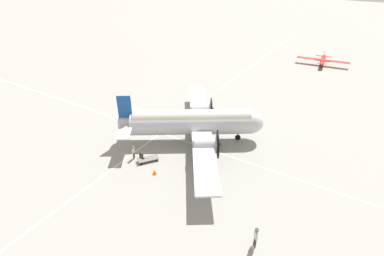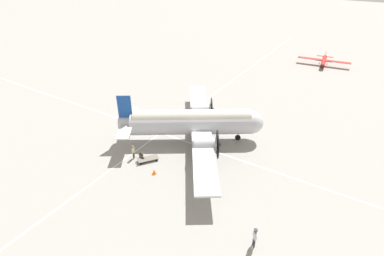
{
  "view_description": "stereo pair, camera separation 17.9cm",
  "coord_description": "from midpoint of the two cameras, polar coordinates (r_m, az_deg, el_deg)",
  "views": [
    {
      "loc": [
        16.41,
        -26.8,
        20.21
      ],
      "look_at": [
        0.0,
        0.0,
        1.81
      ],
      "focal_mm": 28.0,
      "sensor_mm": 36.0,
      "label": 1
    },
    {
      "loc": [
        16.56,
        -26.71,
        20.21
      ],
      "look_at": [
        0.0,
        0.0,
        1.81
      ],
      "focal_mm": 28.0,
      "sensor_mm": 36.0,
      "label": 2
    }
  ],
  "objects": [
    {
      "name": "light_aircraft_distant",
      "position": [
        69.08,
        23.54,
        11.58
      ],
      "size": [
        10.33,
        7.72,
        1.98
      ],
      "rotation": [
        0.0,
        0.0,
        4.83
      ],
      "color": "#B2231E",
      "rests_on": "ground_plane"
    },
    {
      "name": "airliner_main",
      "position": [
        36.01,
        0.61,
        1.16
      ],
      "size": [
        17.78,
        21.94,
        6.17
      ],
      "rotation": [
        0.0,
        0.0,
        0.58
      ],
      "color": "silver",
      "rests_on": "ground_plane"
    },
    {
      "name": "suitcase_upright_spare",
      "position": [
        34.71,
        -9.8,
        -5.15
      ],
      "size": [
        0.46,
        0.16,
        0.64
      ],
      "color": "#47331E",
      "rests_on": "ground_plane"
    },
    {
      "name": "suitcase_near_door",
      "position": [
        34.25,
        -9.58,
        -5.81
      ],
      "size": [
        0.51,
        0.16,
        0.51
      ],
      "color": "#232328",
      "rests_on": "ground_plane"
    },
    {
      "name": "traffic_cone",
      "position": [
        32.12,
        -7.32,
        -8.29
      ],
      "size": [
        0.46,
        0.46,
        0.6
      ],
      "color": "orange",
      "rests_on": "ground_plane"
    },
    {
      "name": "crew_foreground",
      "position": [
        25.29,
        11.87,
        -19.39
      ],
      "size": [
        0.44,
        0.52,
        1.86
      ],
      "rotation": [
        0.0,
        0.0,
        -0.9
      ],
      "color": "#2D2D33",
      "rests_on": "ground_plane"
    },
    {
      "name": "ground_plane",
      "position": [
        37.36,
        -0.14,
        -2.39
      ],
      "size": [
        300.0,
        300.0,
        0.0
      ],
      "primitive_type": "plane",
      "color": "gray"
    },
    {
      "name": "passenger_boarding",
      "position": [
        34.28,
        -11.27,
        -4.29
      ],
      "size": [
        0.32,
        0.56,
        1.73
      ],
      "rotation": [
        0.0,
        0.0,
        1.95
      ],
      "color": "#473D2D",
      "rests_on": "ground_plane"
    },
    {
      "name": "apron_line_eastwest",
      "position": [
        36.92,
        -0.64,
        -2.83
      ],
      "size": [
        120.0,
        0.16,
        0.01
      ],
      "color": "silver",
      "rests_on": "ground_plane"
    },
    {
      "name": "baggage_cart",
      "position": [
        34.07,
        -8.55,
        -5.85
      ],
      "size": [
        2.15,
        2.44,
        0.56
      ],
      "rotation": [
        0.0,
        0.0,
        0.93
      ],
      "color": "#6B665B",
      "rests_on": "ground_plane"
    },
    {
      "name": "apron_line_northsouth",
      "position": [
        39.5,
        -5.59,
        -0.57
      ],
      "size": [
        0.16,
        120.0,
        0.01
      ],
      "color": "silver",
      "rests_on": "ground_plane"
    }
  ]
}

